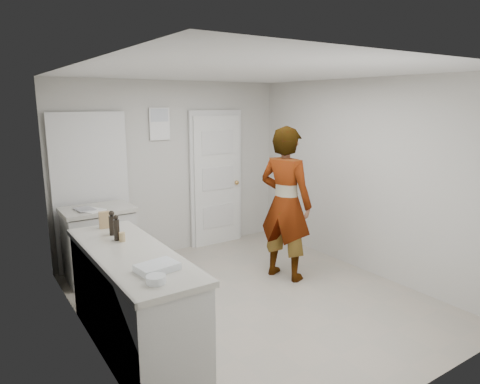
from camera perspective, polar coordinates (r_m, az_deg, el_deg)
ground at (r=5.02m, az=1.60°, el=-14.07°), size 4.00×4.00×0.00m
room_shell at (r=6.25m, az=-10.07°, el=0.89°), size 4.00×4.00×4.00m
main_counter at (r=4.08m, az=-14.05°, el=-14.26°), size 0.64×1.96×0.93m
side_counter at (r=5.69m, az=-18.21°, el=-6.86°), size 0.84×0.61×0.93m
person at (r=5.34m, az=6.08°, el=-1.57°), size 0.68×0.82×1.92m
cake_mix_box at (r=4.62m, az=-17.62°, el=-3.57°), size 0.11×0.07×0.18m
spice_jar at (r=4.15m, az=-15.43°, el=-5.79°), size 0.06×0.06×0.09m
oil_cruet_a at (r=4.36m, az=-16.69°, el=-4.04°), size 0.06×0.06×0.25m
oil_cruet_b at (r=4.18m, az=-16.14°, el=-4.65°), size 0.05×0.05×0.25m
baking_dish at (r=3.41m, az=-10.99°, el=-9.85°), size 0.33×0.26×0.05m
egg_bowl at (r=3.19m, az=-11.14°, el=-11.36°), size 0.15×0.15×0.06m
papers at (r=5.44m, az=-19.25°, el=-2.29°), size 0.34×0.36×0.01m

